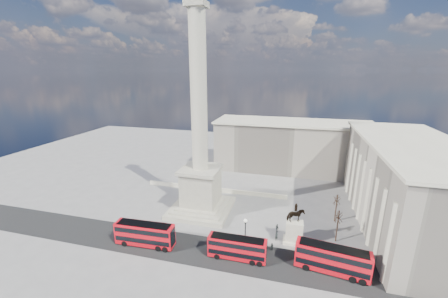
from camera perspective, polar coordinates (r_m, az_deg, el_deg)
name	(u,v)px	position (r m, az deg, el deg)	size (l,w,h in m)	color
ground	(194,220)	(64.75, -6.19, -14.44)	(180.00, 180.00, 0.00)	gray
asphalt_road	(200,250)	(55.43, -4.93, -20.23)	(120.00, 9.00, 0.01)	black
nelsons_column	(200,159)	(63.70, -4.94, -2.16)	(14.00, 14.00, 49.85)	#AFA992
balustrade_wall	(214,189)	(77.94, -1.99, -8.37)	(40.00, 0.60, 1.10)	beige
building_east	(409,185)	(70.51, 34.11, -6.26)	(19.00, 46.00, 18.60)	#BDB29B
building_northeast	(292,146)	(95.09, 13.86, 0.67)	(51.00, 17.00, 16.60)	#BDB29B
red_bus_a	(145,234)	(57.23, -16.06, -16.62)	(11.61, 3.15, 4.67)	red
red_bus_b	(238,248)	(52.11, 2.83, -19.83)	(10.47, 2.53, 4.24)	red
red_bus_c	(333,259)	(52.33, 21.62, -20.53)	(12.09, 4.31, 4.80)	red
victorian_lamp	(245,233)	(52.29, 4.42, -17.10)	(0.61, 0.61, 7.13)	black
equestrian_statue	(294,229)	(57.45, 14.41, -15.78)	(4.06, 3.04, 8.43)	beige
bare_tree_near	(339,216)	(59.04, 22.72, -12.73)	(1.61, 1.61, 7.05)	#332319
bare_tree_mid	(373,208)	(64.93, 28.58, -10.66)	(1.92, 1.92, 7.26)	#332319
bare_tree_far	(337,199)	(66.21, 22.45, -9.67)	(1.67, 1.67, 6.83)	#332319
pedestrian_walking	(276,236)	(58.27, 10.84, -17.38)	(0.68, 0.44, 1.86)	#212624
pedestrian_standing	(272,247)	(55.60, 9.88, -19.36)	(0.73, 0.57, 1.51)	#212624
pedestrian_crossing	(277,228)	(60.87, 10.97, -15.83)	(1.05, 0.44, 1.79)	#212624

